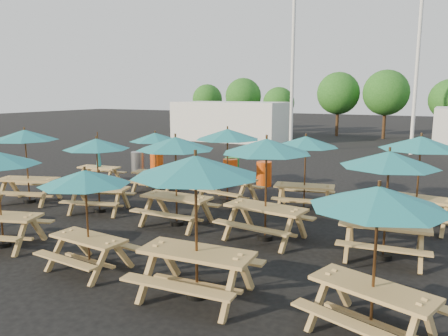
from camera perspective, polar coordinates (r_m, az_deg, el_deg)
The scene contains 27 objects.
ground at distance 13.05m, azimuth -3.05°, elevation -5.77°, with size 120.00×120.00×0.00m, color black.
picnic_unit_1 at distance 15.15m, azimuth -24.55°, elevation 3.40°, with size 2.61×2.61×2.37m.
picnic_unit_2 at distance 17.45m, azimuth -16.04°, elevation 0.65°, with size 1.76×1.58×2.03m.
picnic_unit_4 at distance 13.21m, azimuth -16.29°, elevation 2.46°, with size 2.39×2.39×2.21m.
picnic_unit_5 at distance 15.62m, azimuth -8.98°, elevation 3.55°, with size 2.07×2.07×2.12m.
picnic_unit_6 at distance 8.90m, azimuth -17.67°, elevation -1.96°, with size 1.91×1.91×2.06m.
picnic_unit_7 at distance 11.46m, azimuth -6.35°, elevation 2.51°, with size 2.06×2.06×2.40m.
picnic_unit_8 at distance 13.81m, azimuth 0.46°, elevation 3.84°, with size 2.33×2.33×2.40m.
picnic_unit_9 at distance 7.27m, azimuth -3.72°, elevation -0.91°, with size 2.30×2.30×2.52m.
picnic_unit_10 at distance 10.27m, azimuth 5.56°, elevation 2.05°, with size 2.36×2.36×2.48m.
picnic_unit_11 at distance 13.18m, azimuth 10.62°, elevation 2.82°, with size 2.27×2.27×2.25m.
picnic_unit_12 at distance 6.48m, azimuth 19.48°, elevation -4.80°, with size 2.44×2.44×2.26m.
picnic_unit_13 at distance 9.65m, azimuth 20.73°, elevation 0.27°, with size 2.19×2.19×2.35m.
picnic_unit_14 at distance 12.30m, azimuth 24.28°, elevation 2.33°, with size 2.35×2.35×2.43m.
waste_bin_0 at distance 19.62m, azimuth -11.19°, elevation 0.75°, with size 0.58×0.58×0.93m, color gray.
waste_bin_1 at distance 19.46m, azimuth -8.77°, elevation 0.74°, with size 0.58×0.58×0.93m, color #CF440C.
waste_bin_2 at distance 17.55m, azimuth 1.02°, elevation -0.14°, with size 0.58×0.58×0.93m, color #188429.
waste_bin_3 at distance 17.17m, azimuth 0.82°, elevation -0.36°, with size 0.58×0.58×0.93m, color #CF440C.
waste_bin_4 at distance 16.59m, azimuth 5.25°, elevation -0.76°, with size 0.58×0.58×0.93m, color #CF440C.
mast_0 at distance 26.31m, azimuth 9.02°, elevation 15.20°, with size 0.20×0.20×12.00m, color silver.
mast_1 at distance 27.00m, azimuth 24.08°, elevation 14.34°, with size 0.20×0.20×12.00m, color silver.
event_tent_0 at distance 32.28m, azimuth 0.88°, elevation 6.14°, with size 8.00×4.00×2.80m, color silver.
tree_0 at distance 41.47m, azimuth -2.18°, elevation 8.95°, with size 2.80×2.80×4.24m.
tree_1 at distance 38.29m, azimuth 2.52°, elevation 9.35°, with size 3.11×3.11×4.72m.
tree_2 at distance 36.77m, azimuth 7.15°, elevation 8.44°, with size 2.59×2.59×3.93m.
tree_3 at distance 36.46m, azimuth 14.71°, elevation 9.41°, with size 3.36×3.36×5.09m.
tree_4 at distance 35.36m, azimuth 20.39°, elevation 9.20°, with size 3.41×3.41×5.17m.
Camera 1 is at (6.39, -10.82, 3.53)m, focal length 35.00 mm.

